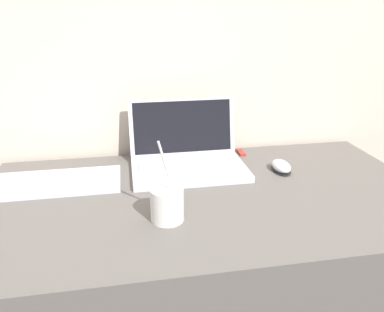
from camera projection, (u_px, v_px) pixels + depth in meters
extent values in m
cube|color=#5B5651|center=(206.00, 291.00, 1.22)|extent=(1.31, 0.70, 0.71)
cube|color=silver|center=(189.00, 170.00, 1.22)|extent=(0.37, 0.23, 0.02)
cube|color=#B7B7BC|center=(188.00, 164.00, 1.23)|extent=(0.32, 0.13, 0.00)
cube|color=silver|center=(183.00, 127.00, 1.30)|extent=(0.37, 0.05, 0.19)
cube|color=black|center=(183.00, 127.00, 1.30)|extent=(0.34, 0.04, 0.17)
cylinder|color=silver|center=(167.00, 204.00, 0.93)|extent=(0.08, 0.08, 0.09)
cylinder|color=black|center=(167.00, 190.00, 0.92)|extent=(0.07, 0.07, 0.01)
cylinder|color=white|center=(169.00, 176.00, 0.90)|extent=(0.05, 0.03, 0.19)
ellipsoid|color=black|center=(281.00, 170.00, 1.23)|extent=(0.06, 0.10, 0.01)
ellipsoid|color=silver|center=(281.00, 166.00, 1.23)|extent=(0.05, 0.09, 0.03)
cube|color=silver|center=(43.00, 184.00, 1.12)|extent=(0.46, 0.16, 0.02)
cube|color=#B2261E|center=(241.00, 152.00, 1.38)|extent=(0.02, 0.06, 0.01)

